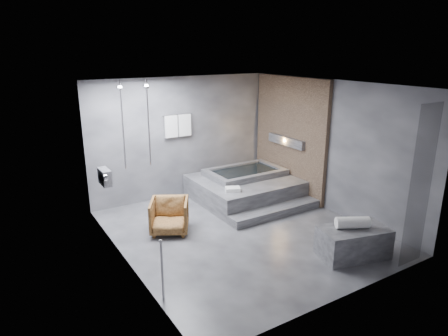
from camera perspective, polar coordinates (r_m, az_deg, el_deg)
room at (r=7.65m, az=4.16°, el=4.06°), size 5.00×5.04×2.82m
tub_deck at (r=9.37m, az=2.92°, el=-2.93°), size 2.20×2.00×0.50m
tub_step at (r=8.56m, az=7.40°, el=-6.19°), size 2.20×0.36×0.18m
concrete_bench at (r=7.21m, az=17.99°, el=-10.03°), size 1.27×0.90×0.51m
driftwood_chair at (r=7.75m, az=-7.80°, el=-6.80°), size 0.97×0.97×0.66m
rolled_towel at (r=7.06m, az=17.88°, el=-7.43°), size 0.58×0.44×0.20m
deck_towel at (r=8.46m, az=1.25°, el=-3.05°), size 0.37×0.33×0.08m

